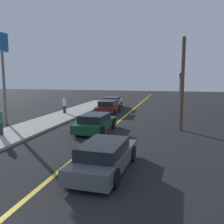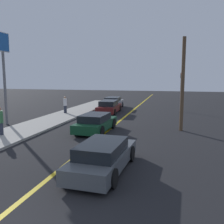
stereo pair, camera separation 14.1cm
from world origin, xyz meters
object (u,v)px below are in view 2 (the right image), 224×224
at_px(traffic_light, 181,88).
at_px(car_far_distant, 109,107).
at_px(car_ahead_center, 96,123).
at_px(roadside_sign, 3,59).
at_px(car_parked_left_lot, 113,103).
at_px(utility_pole, 183,85).
at_px(pedestrian_mid_group, 0,121).
at_px(car_near_right_lane, 103,156).
at_px(pedestrian_far_standing, 65,105).

bearing_deg(traffic_light, car_far_distant, -157.36).
height_order(car_ahead_center, roadside_sign, roadside_sign).
relative_size(car_parked_left_lot, utility_pole, 0.70).
relative_size(pedestrian_mid_group, traffic_light, 0.43).
bearing_deg(utility_pole, traffic_light, 89.34).
bearing_deg(car_far_distant, roadside_sign, -130.88).
bearing_deg(car_near_right_lane, traffic_light, 82.51).
height_order(car_far_distant, car_parked_left_lot, car_parked_left_lot).
bearing_deg(car_near_right_lane, roadside_sign, 145.78).
bearing_deg(car_near_right_lane, car_parked_left_lot, 105.35).
xyz_separation_m(car_parked_left_lot, roadside_sign, (-5.74, -11.76, 4.44)).
xyz_separation_m(car_ahead_center, pedestrian_far_standing, (-5.27, 6.63, 0.36)).
relative_size(pedestrian_mid_group, utility_pole, 0.27).
xyz_separation_m(pedestrian_mid_group, traffic_light, (11.00, 14.50, 1.49)).
distance_m(car_parked_left_lot, roadside_sign, 13.82).
height_order(car_parked_left_lot, traffic_light, traffic_light).
bearing_deg(roadside_sign, pedestrian_far_standing, 68.11).
height_order(pedestrian_mid_group, traffic_light, traffic_light).
distance_m(car_far_distant, traffic_light, 7.90).
distance_m(car_near_right_lane, pedestrian_far_standing, 15.45).
distance_m(car_ahead_center, car_parked_left_lot, 12.73).
xyz_separation_m(car_far_distant, car_parked_left_lot, (-0.55, 3.96, 0.01)).
xyz_separation_m(car_near_right_lane, car_ahead_center, (-2.48, 6.73, 0.01)).
relative_size(car_far_distant, traffic_light, 1.17).
bearing_deg(traffic_light, car_near_right_lane, -100.16).
bearing_deg(car_near_right_lane, pedestrian_mid_group, 156.30).
relative_size(car_far_distant, pedestrian_far_standing, 2.89).
height_order(car_ahead_center, pedestrian_mid_group, pedestrian_mid_group).
xyz_separation_m(car_far_distant, pedestrian_mid_group, (-3.92, -11.54, 0.39)).
distance_m(traffic_light, utility_pole, 9.87).
height_order(car_ahead_center, car_parked_left_lot, car_parked_left_lot).
xyz_separation_m(car_parked_left_lot, utility_pole, (7.52, -10.85, 2.54)).
height_order(car_near_right_lane, traffic_light, traffic_light).
bearing_deg(pedestrian_far_standing, car_far_distant, 26.93).
bearing_deg(pedestrian_far_standing, roadside_sign, -111.89).
xyz_separation_m(car_far_distant, roadside_sign, (-6.28, -7.80, 4.45)).
bearing_deg(car_parked_left_lot, pedestrian_mid_group, -105.27).
xyz_separation_m(car_ahead_center, pedestrian_mid_group, (-5.23, -2.91, 0.40)).
relative_size(car_ahead_center, pedestrian_far_standing, 2.66).
bearing_deg(roadside_sign, utility_pole, 3.94).
distance_m(car_parked_left_lot, traffic_light, 7.92).
height_order(car_parked_left_lot, roadside_sign, roadside_sign).
relative_size(car_ahead_center, car_far_distant, 0.92).
height_order(car_near_right_lane, pedestrian_far_standing, pedestrian_far_standing).
xyz_separation_m(car_far_distant, traffic_light, (7.08, 2.95, 1.88)).
bearing_deg(pedestrian_mid_group, pedestrian_far_standing, 90.25).
distance_m(car_near_right_lane, car_ahead_center, 7.18).
bearing_deg(car_ahead_center, utility_pole, 19.46).
bearing_deg(car_ahead_center, pedestrian_mid_group, -148.66).
bearing_deg(traffic_light, car_ahead_center, -116.45).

